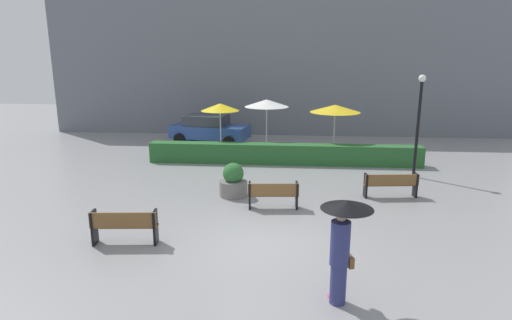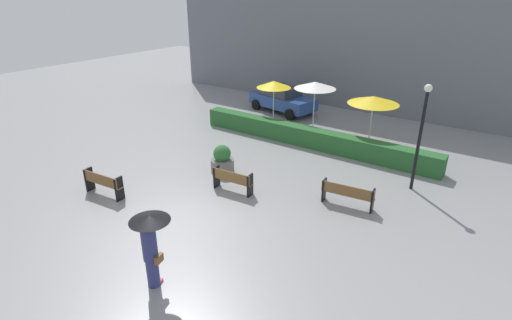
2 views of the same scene
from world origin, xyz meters
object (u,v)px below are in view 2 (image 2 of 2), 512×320
Objects in this scene: bench_near_left at (103,182)px; patio_umbrella_white at (315,85)px; bench_far_right at (348,194)px; pedestrian_with_umbrella at (150,240)px; patio_umbrella_yellow at (274,84)px; bench_mid_center at (232,179)px; patio_umbrella_yellow_far at (373,100)px; planter_pot at (222,160)px; parked_car at (282,99)px; lamp_post at (421,128)px.

patio_umbrella_white is at bearing 74.36° from bench_near_left.
pedestrian_with_umbrella is at bearing -109.92° from bench_far_right.
patio_umbrella_yellow is (-6.87, 5.88, 1.83)m from bench_far_right.
patio_umbrella_yellow_far reaches higher than bench_mid_center.
planter_pot is (-3.00, 6.38, -0.90)m from pedestrian_with_umbrella.
patio_umbrella_yellow is (-2.90, 7.32, 1.83)m from bench_mid_center.
pedestrian_with_umbrella is 16.22m from parked_car.
parked_car is at bearing 146.11° from patio_umbrella_white.
patio_umbrella_yellow_far is at bearing 85.49° from pedestrian_with_umbrella.
pedestrian_with_umbrella is (1.56, -5.23, 0.90)m from bench_mid_center.
patio_umbrella_yellow is 0.94× the size of patio_umbrella_white.
patio_umbrella_yellow is at bearing -67.84° from parked_car.
bench_mid_center is 0.61× the size of patio_umbrella_white.
patio_umbrella_yellow_far is 0.56× the size of parked_car.
bench_far_right is at bearing 19.96° from bench_mid_center.
planter_pot is at bearing 61.16° from bench_near_left.
lamp_post is (1.49, 2.68, 1.97)m from bench_far_right.
patio_umbrella_yellow is at bearing 159.07° from lamp_post.
bench_far_right is 0.42× the size of parked_car.
bench_near_left is 5.80m from pedestrian_with_umbrella.
patio_umbrella_yellow reaches higher than pedestrian_with_umbrella.
patio_umbrella_white is (-4.67, 6.35, 1.99)m from bench_far_right.
bench_far_right is at bearing -76.37° from patio_umbrella_yellow_far.
patio_umbrella_yellow_far reaches higher than bench_far_right.
bench_mid_center is at bearing 106.63° from pedestrian_with_umbrella.
lamp_post is 4.34m from patio_umbrella_yellow_far.
bench_near_left is 10.49m from patio_umbrella_yellow.
lamp_post reaches higher than parked_car.
bench_far_right is at bearing 29.89° from bench_near_left.
parked_car is (-0.28, 12.98, 0.28)m from bench_near_left.
pedestrian_with_umbrella is at bearing -69.98° from parked_car.
patio_umbrella_white is at bearing 83.63° from planter_pot.
bench_mid_center is 0.77× the size of pedestrian_with_umbrella.
pedestrian_with_umbrella is at bearing -70.45° from patio_umbrella_yellow.
bench_near_left is 0.39× the size of parked_car.
patio_umbrella_yellow_far is at bearing 103.63° from bench_far_right.
patio_umbrella_white reaches higher than patio_umbrella_yellow_far.
pedestrian_with_umbrella reaches higher than bench_far_right.
patio_umbrella_white is 0.60× the size of parked_car.
pedestrian_with_umbrella is 13.26m from patio_umbrella_white.
planter_pot is at bearing -73.91° from parked_car.
patio_umbrella_white is at bearing 126.35° from bench_far_right.
patio_umbrella_yellow is 2.26m from patio_umbrella_white.
pedestrian_with_umbrella is 0.85× the size of patio_umbrella_yellow.
bench_near_left is 11.35m from patio_umbrella_white.
lamp_post is at bearing 60.85° from bench_far_right.
parked_car is (-7.97, 8.56, 0.31)m from bench_far_right.
parked_car reaches higher than bench_mid_center.
bench_far_right is 6.32m from patio_umbrella_yellow_far.
bench_far_right is 11.70m from parked_car.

